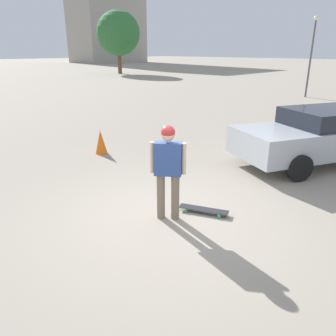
{
  "coord_description": "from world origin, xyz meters",
  "views": [
    {
      "loc": [
        3.74,
        3.66,
        2.85
      ],
      "look_at": [
        0.0,
        0.0,
        0.95
      ],
      "focal_mm": 35.0,
      "sensor_mm": 36.0,
      "label": 1
    }
  ],
  "objects_px": {
    "person": "(168,165)",
    "car_parked_near": "(324,135)",
    "skateboard": "(204,210)",
    "traffic_cone": "(101,142)"
  },
  "relations": [
    {
      "from": "skateboard",
      "to": "car_parked_near",
      "type": "relative_size",
      "value": 0.18
    },
    {
      "from": "skateboard",
      "to": "car_parked_near",
      "type": "bearing_deg",
      "value": -118.94
    },
    {
      "from": "skateboard",
      "to": "car_parked_near",
      "type": "height_order",
      "value": "car_parked_near"
    },
    {
      "from": "person",
      "to": "traffic_cone",
      "type": "xyz_separation_m",
      "value": [
        -1.43,
        -4.12,
        -0.66
      ]
    },
    {
      "from": "traffic_cone",
      "to": "skateboard",
      "type": "bearing_deg",
      "value": 79.35
    },
    {
      "from": "person",
      "to": "car_parked_near",
      "type": "relative_size",
      "value": 0.34
    },
    {
      "from": "car_parked_near",
      "to": "traffic_cone",
      "type": "relative_size",
      "value": 7.37
    },
    {
      "from": "skateboard",
      "to": "car_parked_near",
      "type": "distance_m",
      "value": 4.57
    },
    {
      "from": "skateboard",
      "to": "traffic_cone",
      "type": "bearing_deg",
      "value": -34.56
    },
    {
      "from": "traffic_cone",
      "to": "car_parked_near",
      "type": "bearing_deg",
      "value": 127.02
    }
  ]
}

